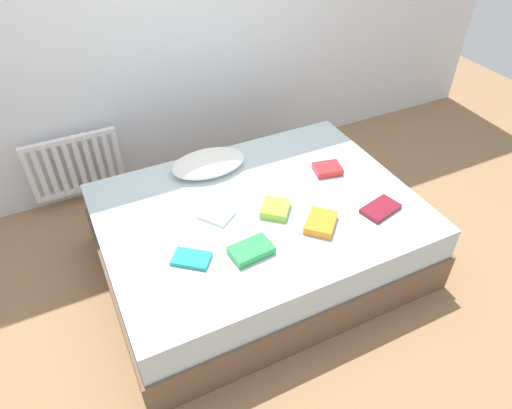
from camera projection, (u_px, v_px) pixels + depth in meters
The scene contains 11 objects.
ground_plane at pixel (259, 261), 3.23m from camera, with size 8.00×8.00×0.00m, color #93704C.
bed at pixel (259, 236), 3.07m from camera, with size 2.00×1.50×0.50m.
radiator at pixel (75, 165), 3.50m from camera, with size 0.69×0.04×0.49m.
pillow at pixel (208, 163), 3.19m from camera, with size 0.52×0.33×0.11m, color white.
textbook_orange at pixel (321, 223), 2.76m from camera, with size 0.22×0.17×0.05m, color orange.
textbook_teal at pixel (191, 259), 2.55m from camera, with size 0.21×0.13×0.03m, color teal.
textbook_maroon at pixel (381, 209), 2.87m from camera, with size 0.24×0.15×0.03m, color maroon.
textbook_lime at pixel (275, 209), 2.86m from camera, with size 0.18×0.16×0.05m, color #8CC638.
textbook_white at pixel (216, 214), 2.84m from camera, with size 0.19×0.16×0.02m, color white.
textbook_red at pixel (328, 169), 3.18m from camera, with size 0.18×0.15×0.05m, color red.
textbook_green at pixel (251, 250), 2.58m from camera, with size 0.24×0.15×0.05m, color green.
Camera 1 is at (-1.00, -1.99, 2.38)m, focal length 32.36 mm.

